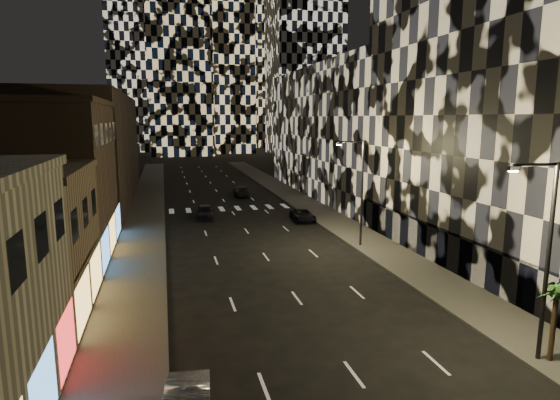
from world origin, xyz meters
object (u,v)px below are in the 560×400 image
streetlight_near (544,249)px  streetlight_far (359,186)px  car_dark_midlane (205,212)px  car_dark_oncoming (241,191)px  car_dark_rightlane (303,215)px  palm_tree (556,298)px

streetlight_near → streetlight_far: same height
streetlight_near → car_dark_midlane: 37.18m
car_dark_oncoming → car_dark_rightlane: car_dark_oncoming is taller
car_dark_midlane → car_dark_rightlane: 10.90m
streetlight_near → car_dark_midlane: bearing=108.7°
streetlight_far → car_dark_oncoming: 29.82m
car_dark_midlane → car_dark_rightlane: bearing=-18.6°
streetlight_near → car_dark_oncoming: bearing=96.3°
car_dark_rightlane → streetlight_far: bearing=-79.4°
streetlight_near → car_dark_oncoming: streetlight_near is taller
palm_tree → car_dark_oncoming: bearing=97.0°
car_dark_rightlane → palm_tree: palm_tree is taller
streetlight_near → palm_tree: (0.65, -0.26, -2.22)m
streetlight_near → palm_tree: size_ratio=2.49×
car_dark_rightlane → streetlight_near: bearing=-84.8°
car_dark_midlane → streetlight_far: bearing=-49.0°
streetlight_far → car_dark_rightlane: (-1.65, 11.00, -4.72)m
car_dark_midlane → palm_tree: 37.43m
streetlight_far → car_dark_oncoming: (-5.41, 28.96, -4.64)m
car_dark_rightlane → palm_tree: bearing=-83.7°
streetlight_far → streetlight_near: bearing=-90.0°
streetlight_near → car_dark_oncoming: (-5.41, 48.96, -4.64)m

